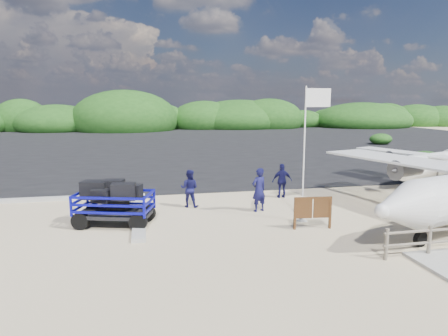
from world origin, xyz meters
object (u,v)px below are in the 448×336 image
(flagpole, at_px, (302,221))
(crew_a, at_px, (259,190))
(crew_b, at_px, (189,188))
(signboard, at_px, (312,229))
(aircraft_small, at_px, (130,142))
(aircraft_large, at_px, (314,144))
(baggage_cart, at_px, (115,225))
(crew_c, at_px, (282,181))

(flagpole, height_order, crew_a, flagpole)
(crew_b, bearing_deg, flagpole, 164.30)
(signboard, relative_size, aircraft_small, 0.21)
(aircraft_large, bearing_deg, baggage_cart, 36.32)
(baggage_cart, xyz_separation_m, aircraft_small, (-0.40, 33.50, 0.00))
(baggage_cart, relative_size, crew_a, 1.61)
(crew_b, xyz_separation_m, aircraft_small, (-3.61, 31.31, -0.88))
(crew_a, relative_size, crew_b, 1.12)
(crew_c, relative_size, aircraft_large, 0.12)
(flagpole, bearing_deg, baggage_cart, 173.22)
(flagpole, bearing_deg, signboard, -91.26)
(crew_c, bearing_deg, aircraft_large, -115.29)
(crew_c, bearing_deg, crew_b, 12.07)
(crew_c, distance_m, aircraft_small, 31.61)
(crew_a, xyz_separation_m, aircraft_large, (14.22, 26.05, -0.98))
(crew_c, relative_size, aircraft_small, 0.23)
(aircraft_large, bearing_deg, flagpole, 48.57)
(baggage_cart, height_order, crew_b, crew_b)
(flagpole, height_order, signboard, flagpole)
(crew_c, bearing_deg, signboard, 85.81)
(signboard, distance_m, crew_c, 5.12)
(signboard, xyz_separation_m, crew_b, (-4.24, 4.17, 0.88))
(aircraft_large, height_order, aircraft_small, aircraft_large)
(crew_c, height_order, aircraft_large, aircraft_large)
(flagpole, xyz_separation_m, crew_c, (0.53, 3.93, 0.87))
(signboard, relative_size, crew_a, 0.80)
(crew_a, bearing_deg, crew_c, -150.56)
(crew_b, distance_m, crew_c, 4.87)
(signboard, height_order, aircraft_small, aircraft_small)
(aircraft_large, bearing_deg, signboard, 49.36)
(crew_a, bearing_deg, baggage_cart, -12.63)
(signboard, xyz_separation_m, crew_a, (-1.31, 2.80, 0.98))
(crew_b, height_order, crew_c, crew_b)
(flagpole, distance_m, aircraft_large, 30.61)
(crew_a, height_order, crew_b, crew_a)
(crew_a, distance_m, aircraft_large, 29.70)
(crew_b, bearing_deg, crew_c, -149.88)
(crew_a, height_order, aircraft_small, crew_a)
(flagpole, bearing_deg, crew_a, 127.89)
(baggage_cart, height_order, aircraft_small, aircraft_small)
(crew_b, height_order, aircraft_small, crew_b)
(signboard, distance_m, aircraft_small, 36.33)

